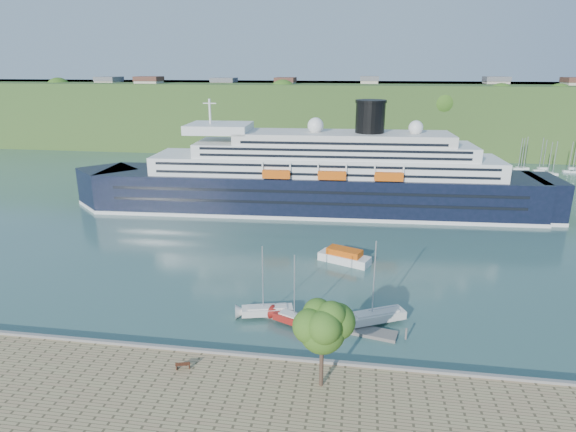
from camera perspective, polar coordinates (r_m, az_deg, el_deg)
The scene contains 11 objects.
ground at distance 53.51m, azimuth -1.79°, elevation -17.24°, with size 400.00×400.00×0.00m, color #2D514A.
far_hillside at distance 189.29m, azimuth 6.31°, elevation 11.78°, with size 400.00×50.00×24.00m, color #325321.
quay_coping at distance 52.70m, azimuth -1.84°, elevation -16.34°, with size 220.00×0.50×0.30m, color slate.
cruise_ship at distance 102.73m, azimuth 3.22°, elevation 7.04°, with size 105.98×15.43×23.80m, color black, non-canonical shape.
park_bench at distance 52.09m, azimuth -12.35°, elevation -16.79°, with size 1.52×0.62×0.97m, color #422012, non-canonical shape.
promenade_tree at distance 46.50m, azimuth 4.05°, elevation -14.53°, with size 5.87×5.87×9.72m, color #2F5817, non-canonical shape.
floating_pontoon at distance 60.66m, azimuth 3.99°, elevation -12.50°, with size 18.36×2.24×0.41m, color gray, non-canonical shape.
sailboat_white_near at distance 60.08m, azimuth -2.52°, elevation -8.07°, with size 7.09×1.97×9.16m, color silver, non-canonical shape.
sailboat_red at distance 57.98m, azimuth 1.17°, elevation -9.21°, with size 6.86×1.91×8.86m, color maroon, non-canonical shape.
sailboat_white_far at distance 59.23m, azimuth 10.60°, elevation -8.08°, with size 8.08×2.25×10.44m, color silver, non-canonical shape.
tender_launch at distance 78.11m, azimuth 6.70°, elevation -4.69°, with size 8.37×2.86×2.31m, color #D7530C, non-canonical shape.
Camera 1 is at (8.23, -43.21, 30.48)m, focal length 30.00 mm.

